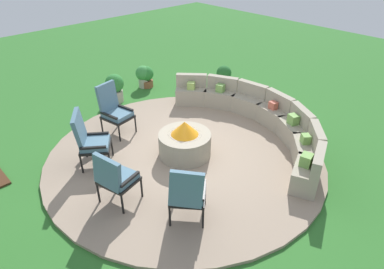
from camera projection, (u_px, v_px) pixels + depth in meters
The scene contains 12 objects.
ground_plane at pixel (185, 157), 7.12m from camera, with size 24.00×24.00×0.00m, color #2D6B28.
patio_circle at pixel (185, 155), 7.11m from camera, with size 5.61×5.61×0.06m, color gray.
fire_pit at pixel (185, 142), 6.94m from camera, with size 1.06×1.06×0.76m.
curved_stone_bench at pixel (259, 118), 7.79m from camera, with size 4.66×2.19×0.76m.
lounge_chair_front_left at pixel (114, 109), 7.59m from camera, with size 0.71×0.63×1.14m.
lounge_chair_front_right at pixel (89, 139), 6.50m from camera, with size 0.79×0.82×1.17m.
lounge_chair_back_left at pixel (115, 177), 5.59m from camera, with size 0.68×0.66×1.01m.
lounge_chair_back_right at pixel (187, 192), 5.25m from camera, with size 0.79×0.80×1.05m.
potted_plant_0 at pixel (146, 76), 10.06m from camera, with size 0.43×0.43×0.62m.
potted_plant_1 at pixel (143, 75), 10.02m from camera, with size 0.43×0.43×0.65m.
potted_plant_3 at pixel (115, 87), 9.15m from camera, with size 0.49×0.49×0.77m.
potted_plant_4 at pixel (224, 76), 9.96m from camera, with size 0.43×0.43×0.67m.
Camera 1 is at (4.35, -3.92, 4.08)m, focal length 32.23 mm.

